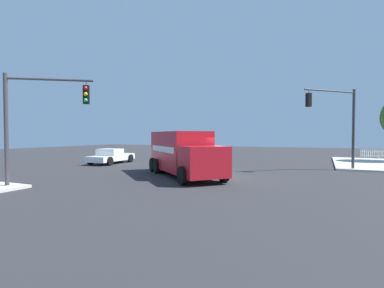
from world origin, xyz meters
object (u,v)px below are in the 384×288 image
object	(u,v)px
traffic_light_secondary	(36,112)
pickup_white	(111,156)
traffic_light_primary	(338,116)
delivery_truck	(183,153)

from	to	relation	value
traffic_light_secondary	pickup_white	bearing A→B (deg)	-66.99
traffic_light_primary	pickup_white	size ratio (longest dim) A/B	1.11
traffic_light_secondary	pickup_white	world-z (taller)	traffic_light_secondary
delivery_truck	traffic_light_secondary	size ratio (longest dim) A/B	1.32
traffic_light_primary	pickup_white	world-z (taller)	traffic_light_primary
delivery_truck	pickup_white	distance (m)	10.97
traffic_light_secondary	delivery_truck	bearing A→B (deg)	-126.20
delivery_truck	traffic_light_secondary	distance (m)	8.69
traffic_light_secondary	pickup_white	size ratio (longest dim) A/B	1.04
traffic_light_primary	pickup_white	distance (m)	19.49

